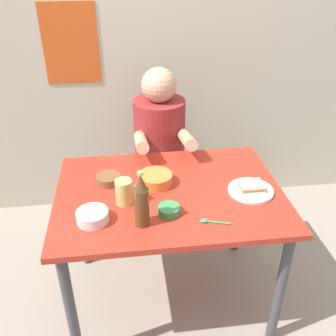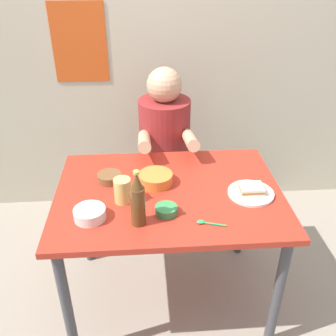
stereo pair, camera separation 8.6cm
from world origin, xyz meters
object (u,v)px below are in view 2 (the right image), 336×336
(person_seated, at_px, (165,132))
(sandwich, at_px, (251,189))
(dining_table, at_px, (169,206))
(rice_bowl_white, at_px, (90,213))
(beer_mug, at_px, (123,190))
(plate_orange, at_px, (251,193))
(stool, at_px, (165,186))
(beer_bottle, at_px, (138,201))

(person_seated, bearing_deg, sandwich, -61.28)
(dining_table, relative_size, rice_bowl_white, 7.86)
(beer_mug, bearing_deg, sandwich, 1.07)
(person_seated, xyz_separation_m, beer_mug, (-0.24, -0.69, 0.03))
(plate_orange, bearing_deg, dining_table, 171.46)
(stool, height_order, beer_mug, beer_mug)
(sandwich, distance_m, rice_bowl_white, 0.76)
(sandwich, xyz_separation_m, beer_mug, (-0.61, -0.01, 0.03))
(person_seated, relative_size, sandwich, 6.54)
(sandwich, height_order, beer_bottle, beer_bottle)
(beer_bottle, distance_m, rice_bowl_white, 0.24)
(person_seated, relative_size, beer_bottle, 2.75)
(stool, xyz_separation_m, beer_mug, (-0.24, -0.70, 0.45))
(dining_table, bearing_deg, beer_bottle, -121.97)
(person_seated, distance_m, beer_bottle, 0.88)
(plate_orange, xyz_separation_m, sandwich, (-0.00, -0.00, 0.02))
(stool, bearing_deg, beer_bottle, -100.97)
(rice_bowl_white, bearing_deg, beer_mug, 39.65)
(stool, height_order, sandwich, sandwich)
(person_seated, height_order, sandwich, person_seated)
(stool, bearing_deg, rice_bowl_white, -114.88)
(dining_table, height_order, rice_bowl_white, rice_bowl_white)
(plate_orange, height_order, beer_bottle, beer_bottle)
(dining_table, bearing_deg, rice_bowl_white, -152.27)
(beer_mug, bearing_deg, stool, 71.34)
(dining_table, distance_m, beer_mug, 0.27)
(rice_bowl_white, bearing_deg, sandwich, 9.83)
(sandwich, xyz_separation_m, rice_bowl_white, (-0.75, -0.13, -0.00))
(dining_table, xyz_separation_m, beer_mug, (-0.22, -0.07, 0.15))
(sandwich, bearing_deg, rice_bowl_white, -170.17)
(person_seated, bearing_deg, beer_bottle, -101.11)
(beer_mug, bearing_deg, beer_bottle, -67.63)
(plate_orange, bearing_deg, sandwich, -172.87)
(stool, distance_m, beer_bottle, 1.02)
(beer_bottle, bearing_deg, person_seated, 78.89)
(stool, xyz_separation_m, plate_orange, (0.37, -0.69, 0.40))
(beer_mug, height_order, rice_bowl_white, beer_mug)
(rice_bowl_white, bearing_deg, stool, 65.12)
(person_seated, xyz_separation_m, plate_orange, (0.37, -0.68, -0.02))
(person_seated, xyz_separation_m, rice_bowl_white, (-0.38, -0.81, 0.00))
(dining_table, height_order, beer_bottle, beer_bottle)
(dining_table, xyz_separation_m, beer_bottle, (-0.15, -0.24, 0.21))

